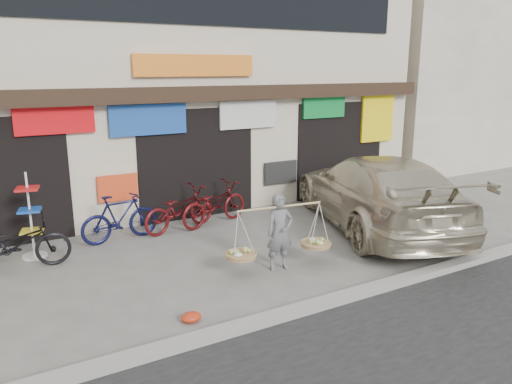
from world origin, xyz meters
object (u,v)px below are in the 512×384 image
display_rack (31,224)px  bike_3 (214,204)px  suv (376,192)px  street_vendor (280,236)px  bike_1 (120,218)px  bike_2 (179,209)px  bike_0 (15,245)px

display_rack → bike_3: bearing=2.2°
suv → display_rack: size_ratio=3.68×
street_vendor → display_rack: display_rack is taller
display_rack → bike_1: bearing=3.4°
bike_1 → street_vendor: bearing=-151.7°
bike_2 → bike_3: size_ratio=1.00×
bike_3 → display_rack: size_ratio=1.11×
bike_3 → bike_2: bearing=74.7°
bike_2 → suv: bearing=-132.3°
street_vendor → bike_0: size_ratio=1.08×
bike_2 → bike_3: (0.88, 0.00, 0.00)m
suv → bike_3: bearing=-14.2°
bike_1 → suv: bearing=-116.7°
bike_0 → bike_2: 3.56m
bike_0 → display_rack: (0.35, 0.58, 0.19)m
street_vendor → bike_2: 3.19m
street_vendor → display_rack: 4.87m
bike_0 → suv: suv is taller
bike_1 → bike_3: size_ratio=0.90×
bike_2 → display_rack: (-3.14, -0.15, 0.19)m
street_vendor → suv: (3.33, 1.04, 0.20)m
bike_0 → suv: bearing=-95.5°
bike_3 → display_rack: (-4.02, -0.15, 0.19)m
bike_1 → bike_2: size_ratio=0.90×
display_rack → suv: bearing=-14.9°
bike_1 → bike_0: bearing=101.5°
bike_1 → suv: 5.81m
street_vendor → bike_2: size_ratio=1.08×
suv → bike_0: bearing=8.8°
bike_1 → bike_3: (2.26, 0.05, -0.02)m
street_vendor → display_rack: (-3.87, 2.95, 0.04)m
bike_0 → bike_3: 4.43m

